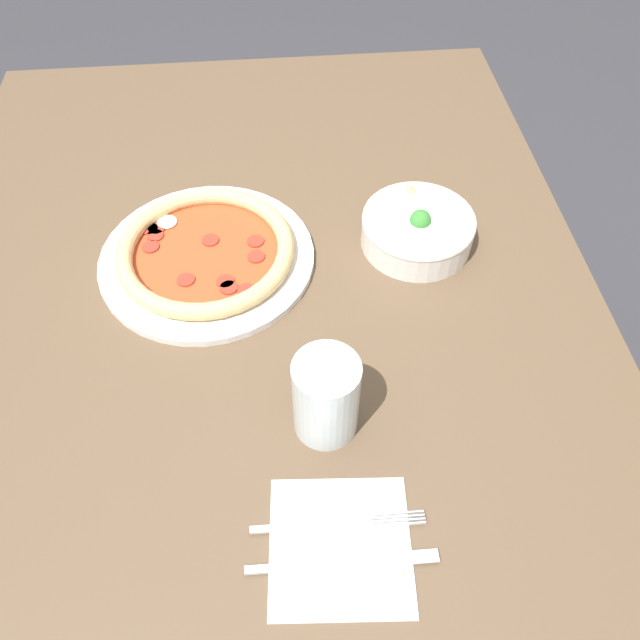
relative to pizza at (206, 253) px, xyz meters
The scene contains 8 objects.
ground_plane 0.74m from the pizza, 62.32° to the left, with size 8.00×8.00×0.00m, color #333338.
dining_table 0.14m from the pizza, 62.32° to the left, with size 1.25×1.00×0.72m.
pizza is the anchor object (origin of this frame).
bowl 0.32m from the pizza, 91.85° to the left, with size 0.17×0.17×0.07m.
napkin 0.47m from the pizza, 18.79° to the left, with size 0.17×0.17×0.00m.
fork 0.45m from the pizza, 19.49° to the left, with size 0.02×0.20×0.00m.
knife 0.49m from the pizza, 17.05° to the left, with size 0.02×0.21×0.01m.
glass 0.33m from the pizza, 27.31° to the left, with size 0.08×0.08×0.12m.
Camera 1 is at (0.64, 0.03, 1.41)m, focal length 35.00 mm.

